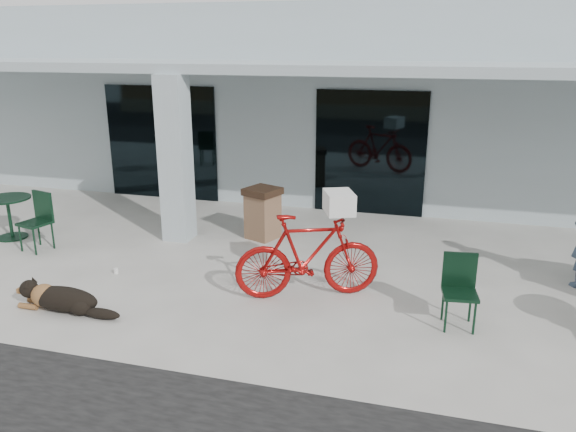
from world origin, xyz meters
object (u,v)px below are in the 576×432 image
(cafe_chair_far_a, at_px, (460,293))
(trash_receptacle, at_px, (263,213))
(cafe_chair_near, at_px, (35,222))
(dog, at_px, (63,298))
(bicycle, at_px, (308,256))
(cafe_table_near, at_px, (10,218))

(cafe_chair_far_a, bearing_deg, trash_receptacle, 136.18)
(cafe_chair_near, bearing_deg, dog, -30.54)
(dog, distance_m, trash_receptacle, 4.15)
(dog, bearing_deg, cafe_chair_far_a, 9.65)
(bicycle, relative_size, cafe_table_near, 2.48)
(bicycle, xyz_separation_m, cafe_chair_near, (-5.25, 0.60, -0.12))
(dog, bearing_deg, cafe_table_near, 139.71)
(bicycle, relative_size, cafe_chair_near, 2.03)
(cafe_chair_near, bearing_deg, cafe_chair_far_a, 6.38)
(bicycle, xyz_separation_m, cafe_chair_far_a, (2.16, -0.39, -0.15))
(bicycle, bearing_deg, dog, 90.65)
(dog, distance_m, cafe_chair_far_a, 5.48)
(cafe_chair_near, xyz_separation_m, trash_receptacle, (3.79, 1.75, -0.03))
(cafe_table_near, xyz_separation_m, trash_receptacle, (4.73, 1.31, 0.09))
(bicycle, height_order, cafe_chair_far_a, bicycle)
(bicycle, xyz_separation_m, trash_receptacle, (-1.46, 2.35, -0.15))
(cafe_chair_far_a, relative_size, trash_receptacle, 0.99)
(dog, height_order, cafe_table_near, cafe_table_near)
(cafe_table_near, distance_m, trash_receptacle, 4.91)
(bicycle, bearing_deg, cafe_table_near, 57.65)
(cafe_table_near, distance_m, cafe_chair_near, 1.04)
(dog, height_order, cafe_chair_far_a, cafe_chair_far_a)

